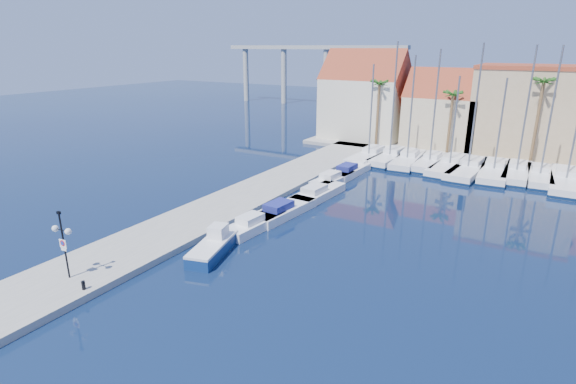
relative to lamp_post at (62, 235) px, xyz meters
The scene contains 28 objects.
ground 10.63m from the lamp_post, 30.26° to the left, with size 260.00×260.00×0.00m, color black.
quay_west 18.84m from the lamp_post, 90.95° to the left, with size 6.00×77.00×0.50m, color gray.
shore_north 56.35m from the lamp_post, 70.60° to the left, with size 54.00×16.00×0.50m, color gray.
lamp_post is the anchor object (origin of this frame).
bollard 3.38m from the lamp_post, 12.37° to the right, with size 0.22×0.22×0.55m, color black.
fishing_boat 9.82m from the lamp_post, 58.54° to the left, with size 3.11×5.60×1.86m.
motorboat_west_0 14.45m from the lamp_post, 70.06° to the left, with size 2.47×6.27×1.40m.
motorboat_west_1 18.18m from the lamp_post, 73.28° to the left, with size 3.00×7.46×1.40m.
motorboat_west_2 23.91m from the lamp_post, 76.41° to the left, with size 2.78×7.36×1.40m.
motorboat_west_3 28.81m from the lamp_post, 80.43° to the left, with size 2.67×6.78×1.40m.
motorboat_west_4 32.79m from the lamp_post, 81.29° to the left, with size 2.55×7.18×1.40m.
sailboat_0 40.82m from the lamp_post, 83.77° to the left, with size 3.19×10.78×12.20m.
sailboat_1 42.05m from the lamp_post, 80.46° to the left, with size 3.44×10.51×14.85m.
sailboat_2 42.00m from the lamp_post, 77.18° to the left, with size 3.37×10.29×13.30m.
sailboat_3 42.94m from the lamp_post, 73.64° to the left, with size 2.58×9.31×14.00m.
sailboat_4 43.43m from the lamp_post, 70.31° to the left, with size 3.87×11.43×11.10m.
sailboat_5 43.75m from the lamp_post, 67.42° to the left, with size 3.85×11.69×14.65m.
sailboat_6 45.25m from the lamp_post, 64.56° to the left, with size 3.58×11.28×11.05m.
sailboat_7 46.84m from the lamp_post, 62.32° to the left, with size 2.70×9.91×14.45m.
sailboat_8 47.62m from the lamp_post, 59.62° to the left, with size 3.18×9.41×14.42m.
sailboat_9 48.61m from the lamp_post, 56.80° to the left, with size 3.14×11.70×11.97m.
building_0 52.18m from the lamp_post, 91.44° to the left, with size 12.30×9.00×13.50m.
building_1 53.19m from the lamp_post, 78.40° to the left, with size 10.30×8.00×11.00m.
building_2 57.40m from the lamp_post, 67.77° to the left, with size 14.20×10.20×11.50m.
palm_0 47.49m from the lamp_post, 86.73° to the left, with size 2.60×2.60×10.15m.
palm_1 48.98m from the lamp_post, 74.91° to the left, with size 2.60×2.60×9.15m.
palm_2 52.67m from the lamp_post, 64.26° to the left, with size 2.60×2.60×11.15m.
viaduct 92.47m from the lamp_post, 109.24° to the left, with size 48.00×2.20×14.45m.
Camera 1 is at (15.92, -19.55, 14.31)m, focal length 28.00 mm.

